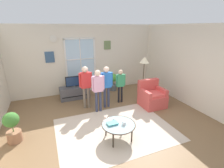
{
  "coord_description": "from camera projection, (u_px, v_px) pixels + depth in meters",
  "views": [
    {
      "loc": [
        -1.52,
        -3.41,
        2.57
      ],
      "look_at": [
        0.1,
        0.54,
        1.08
      ],
      "focal_mm": 26.37,
      "sensor_mm": 36.0,
      "label": 1
    }
  ],
  "objects": [
    {
      "name": "ground_plane",
      "position": [
        116.0,
        129.0,
        4.37
      ],
      "size": [
        6.33,
        6.63,
        0.02
      ],
      "primitive_type": "cube",
      "color": "brown"
    },
    {
      "name": "back_wall",
      "position": [
        86.0,
        59.0,
        6.61
      ],
      "size": [
        5.73,
        0.17,
        2.67
      ],
      "color": "beige",
      "rests_on": "ground_plane"
    },
    {
      "name": "side_wall_right",
      "position": [
        205.0,
        70.0,
        4.97
      ],
      "size": [
        0.12,
        6.03,
        2.67
      ],
      "color": "beige",
      "rests_on": "ground_plane"
    },
    {
      "name": "area_rug",
      "position": [
        115.0,
        129.0,
        4.35
      ],
      "size": [
        2.98,
        2.23,
        0.01
      ],
      "primitive_type": "cube",
      "color": "#C6B29E",
      "rests_on": "ground_plane"
    },
    {
      "name": "tv_stand",
      "position": [
        75.0,
        93.0,
        6.17
      ],
      "size": [
        1.07,
        0.44,
        0.46
      ],
      "color": "#4C4C51",
      "rests_on": "ground_plane"
    },
    {
      "name": "television",
      "position": [
        74.0,
        81.0,
        6.03
      ],
      "size": [
        0.6,
        0.08,
        0.41
      ],
      "color": "#4C4C4C",
      "rests_on": "tv_stand"
    },
    {
      "name": "armchair",
      "position": [
        152.0,
        97.0,
        5.57
      ],
      "size": [
        0.76,
        0.74,
        0.87
      ],
      "color": "#D14C47",
      "rests_on": "ground_plane"
    },
    {
      "name": "coffee_table",
      "position": [
        119.0,
        125.0,
        3.87
      ],
      "size": [
        0.81,
        0.81,
        0.41
      ],
      "color": "#99B2B7",
      "rests_on": "ground_plane"
    },
    {
      "name": "book_stack",
      "position": [
        112.0,
        123.0,
        3.85
      ],
      "size": [
        0.25,
        0.17,
        0.05
      ],
      "color": "teal",
      "rests_on": "coffee_table"
    },
    {
      "name": "cup",
      "position": [
        124.0,
        123.0,
        3.84
      ],
      "size": [
        0.09,
        0.09,
        0.09
      ],
      "primitive_type": "cylinder",
      "color": "white",
      "rests_on": "coffee_table"
    },
    {
      "name": "remote_near_books",
      "position": [
        114.0,
        123.0,
        3.88
      ],
      "size": [
        0.08,
        0.15,
        0.02
      ],
      "primitive_type": "cube",
      "rotation": [
        0.0,
        0.0,
        0.3
      ],
      "color": "black",
      "rests_on": "coffee_table"
    },
    {
      "name": "remote_near_cup",
      "position": [
        114.0,
        121.0,
        3.95
      ],
      "size": [
        0.07,
        0.15,
        0.02
      ],
      "primitive_type": "cube",
      "rotation": [
        0.0,
        0.0,
        -0.19
      ],
      "color": "black",
      "rests_on": "coffee_table"
    },
    {
      "name": "person_pink_shirt",
      "position": [
        98.0,
        86.0,
        5.01
      ],
      "size": [
        0.41,
        0.19,
        1.36
      ],
      "color": "#333851",
      "rests_on": "ground_plane"
    },
    {
      "name": "person_red_shirt",
      "position": [
        86.0,
        83.0,
        5.24
      ],
      "size": [
        0.43,
        0.19,
        1.41
      ],
      "color": "#726656",
      "rests_on": "ground_plane"
    },
    {
      "name": "person_green_shirt",
      "position": [
        120.0,
        82.0,
        5.68
      ],
      "size": [
        0.36,
        0.16,
        1.2
      ],
      "color": "black",
      "rests_on": "ground_plane"
    },
    {
      "name": "person_blue_shirt",
      "position": [
        106.0,
        82.0,
        5.3
      ],
      "size": [
        0.42,
        0.19,
        1.39
      ],
      "color": "#333851",
      "rests_on": "ground_plane"
    },
    {
      "name": "potted_plant_by_window",
      "position": [
        113.0,
        81.0,
        6.92
      ],
      "size": [
        0.33,
        0.33,
        0.72
      ],
      "color": "#4C565B",
      "rests_on": "ground_plane"
    },
    {
      "name": "potted_plant_corner",
      "position": [
        12.0,
        127.0,
        3.77
      ],
      "size": [
        0.35,
        0.35,
        0.75
      ],
      "color": "#9E6B4C",
      "rests_on": "ground_plane"
    },
    {
      "name": "floor_lamp",
      "position": [
        144.0,
        64.0,
        5.84
      ],
      "size": [
        0.32,
        0.32,
        1.58
      ],
      "color": "black",
      "rests_on": "ground_plane"
    }
  ]
}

